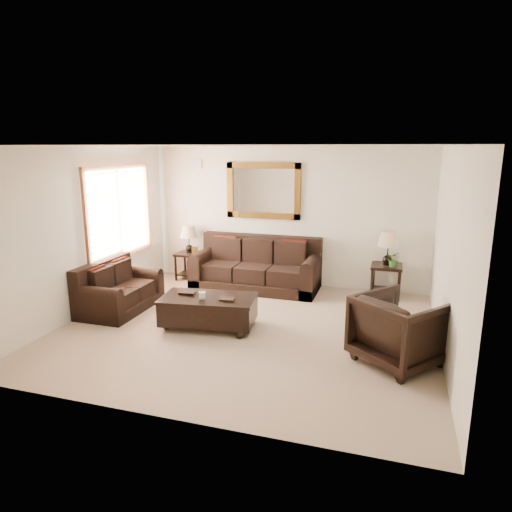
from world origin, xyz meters
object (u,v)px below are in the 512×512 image
(end_table_left, at_px, (189,244))
(end_table_right, at_px, (388,255))
(armchair, at_px, (400,327))
(loveseat, at_px, (118,292))
(sofa, at_px, (257,270))
(coffee_table, at_px, (209,308))

(end_table_left, bearing_deg, end_table_right, -0.27)
(armchair, bearing_deg, end_table_left, 6.12)
(loveseat, bearing_deg, armchair, -98.47)
(loveseat, height_order, armchair, armchair)
(sofa, relative_size, end_table_right, 2.00)
(end_table_right, bearing_deg, end_table_left, 179.73)
(end_table_right, bearing_deg, loveseat, -154.75)
(end_table_right, relative_size, armchair, 1.24)
(loveseat, xyz_separation_m, end_table_left, (0.37, 2.05, 0.43))
(loveseat, height_order, coffee_table, loveseat)
(loveseat, height_order, end_table_left, end_table_left)
(loveseat, relative_size, coffee_table, 0.97)
(sofa, height_order, loveseat, sofa)
(coffee_table, height_order, armchair, armchair)
(loveseat, distance_m, coffee_table, 1.80)
(sofa, distance_m, loveseat, 2.66)
(loveseat, bearing_deg, sofa, -45.13)
(loveseat, distance_m, armchair, 4.60)
(end_table_right, relative_size, coffee_table, 0.80)
(sofa, height_order, coffee_table, sofa)
(coffee_table, xyz_separation_m, armchair, (2.77, -0.40, 0.19))
(sofa, bearing_deg, armchair, -43.71)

